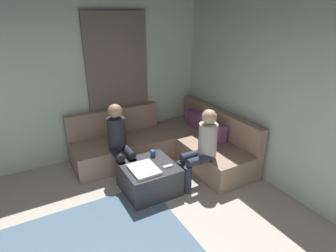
% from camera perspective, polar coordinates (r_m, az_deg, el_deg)
% --- Properties ---
extents(wall_back, '(6.00, 0.12, 2.70)m').
position_cam_1_polar(wall_back, '(3.91, 29.81, 2.39)').
color(wall_back, silver).
rests_on(wall_back, ground_plane).
extents(wall_left, '(0.12, 6.00, 2.70)m').
position_cam_1_polar(wall_left, '(4.92, -25.00, 6.93)').
color(wall_left, silver).
rests_on(wall_left, ground_plane).
extents(curtain_panel, '(0.06, 1.10, 2.50)m').
position_cam_1_polar(curtain_panel, '(5.10, -10.05, 8.03)').
color(curtain_panel, '#726659').
rests_on(curtain_panel, ground_plane).
extents(sectional_couch, '(2.10, 2.55, 0.87)m').
position_cam_1_polar(sectional_couch, '(5.00, -0.06, -3.77)').
color(sectional_couch, '#9E7F6B').
rests_on(sectional_couch, ground_plane).
extents(ottoman, '(0.76, 0.76, 0.42)m').
position_cam_1_polar(ottoman, '(4.20, -3.90, -10.48)').
color(ottoman, '#333338').
rests_on(ottoman, ground_plane).
extents(folded_blanket, '(0.44, 0.36, 0.04)m').
position_cam_1_polar(folded_blanket, '(3.96, -4.93, -8.84)').
color(folded_blanket, white).
rests_on(folded_blanket, ottoman).
extents(coffee_mug, '(0.08, 0.08, 0.10)m').
position_cam_1_polar(coffee_mug, '(4.31, -3.10, -5.59)').
color(coffee_mug, '#334C72').
rests_on(coffee_mug, ottoman).
extents(game_remote, '(0.05, 0.15, 0.02)m').
position_cam_1_polar(game_remote, '(4.04, -0.02, -8.25)').
color(game_remote, white).
rests_on(game_remote, ottoman).
extents(person_on_couch_back, '(0.30, 0.60, 1.20)m').
position_cam_1_polar(person_on_couch_back, '(4.15, 7.01, -3.95)').
color(person_on_couch_back, '#2D3347').
rests_on(person_on_couch_back, ground_plane).
extents(person_on_couch_side, '(0.60, 0.30, 1.20)m').
position_cam_1_polar(person_on_couch_side, '(4.37, -9.96, -2.72)').
color(person_on_couch_side, black).
rests_on(person_on_couch_side, ground_plane).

